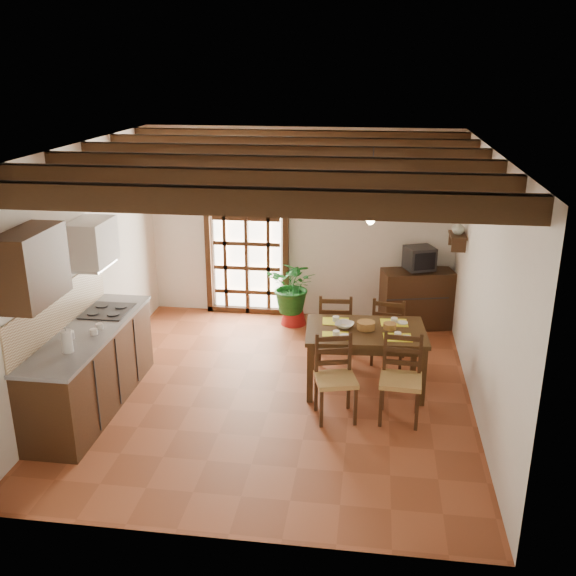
% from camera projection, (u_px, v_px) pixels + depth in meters
% --- Properties ---
extents(ground_plane, '(5.00, 5.00, 0.00)m').
position_uv_depth(ground_plane, '(275.00, 391.00, 7.52)').
color(ground_plane, brown).
extents(room_shell, '(4.52, 5.02, 2.81)m').
position_uv_depth(room_shell, '(274.00, 242.00, 6.92)').
color(room_shell, silver).
rests_on(room_shell, ground_plane).
extents(ceiling_beams, '(4.50, 4.34, 0.20)m').
position_uv_depth(ceiling_beams, '(273.00, 160.00, 6.63)').
color(ceiling_beams, black).
rests_on(ceiling_beams, room_shell).
extents(french_door, '(1.26, 0.11, 2.32)m').
position_uv_depth(french_door, '(247.00, 238.00, 9.52)').
color(french_door, white).
rests_on(french_door, ground_plane).
extents(kitchen_counter, '(0.64, 2.25, 1.38)m').
position_uv_depth(kitchen_counter, '(91.00, 367.00, 7.05)').
color(kitchen_counter, '#341E10').
rests_on(kitchen_counter, ground_plane).
extents(upper_cabinet, '(0.35, 0.80, 0.70)m').
position_uv_depth(upper_cabinet, '(32.00, 267.00, 5.96)').
color(upper_cabinet, '#341E10').
rests_on(upper_cabinet, room_shell).
extents(range_hood, '(0.38, 0.60, 0.54)m').
position_uv_depth(range_hood, '(92.00, 243.00, 7.16)').
color(range_hood, white).
rests_on(range_hood, room_shell).
extents(counter_items, '(0.50, 1.43, 0.25)m').
position_uv_depth(counter_items, '(90.00, 324.00, 6.98)').
color(counter_items, black).
rests_on(counter_items, kitchen_counter).
extents(dining_table, '(1.43, 0.98, 0.74)m').
position_uv_depth(dining_table, '(365.00, 337.00, 7.40)').
color(dining_table, '#3C2713').
rests_on(dining_table, ground_plane).
extents(chair_near_left, '(0.51, 0.50, 0.92)m').
position_uv_depth(chair_near_left, '(335.00, 393.00, 6.89)').
color(chair_near_left, tan).
rests_on(chair_near_left, ground_plane).
extents(chair_near_right, '(0.46, 0.44, 0.94)m').
position_uv_depth(chair_near_right, '(400.00, 394.00, 6.84)').
color(chair_near_right, tan).
rests_on(chair_near_right, ground_plane).
extents(chair_far_left, '(0.46, 0.44, 0.94)m').
position_uv_depth(chair_far_left, '(335.00, 340.00, 8.20)').
color(chair_far_left, tan).
rests_on(chair_far_left, ground_plane).
extents(chair_far_right, '(0.47, 0.45, 0.91)m').
position_uv_depth(chair_far_right, '(388.00, 342.00, 8.16)').
color(chair_far_right, tan).
rests_on(chair_far_right, ground_plane).
extents(table_setting, '(1.00, 0.67, 0.09)m').
position_uv_depth(table_setting, '(366.00, 328.00, 7.37)').
color(table_setting, yellow).
rests_on(table_setting, dining_table).
extents(table_bowl, '(0.26, 0.26, 0.05)m').
position_uv_depth(table_bowl, '(344.00, 325.00, 7.42)').
color(table_bowl, white).
rests_on(table_bowl, dining_table).
extents(sideboard, '(1.08, 0.67, 0.85)m').
position_uv_depth(sideboard, '(417.00, 299.00, 9.24)').
color(sideboard, '#341E10').
rests_on(sideboard, ground_plane).
extents(crt_tv, '(0.48, 0.47, 0.33)m').
position_uv_depth(crt_tv, '(419.00, 258.00, 9.03)').
color(crt_tv, black).
rests_on(crt_tv, sideboard).
extents(fuse_box, '(0.25, 0.03, 0.32)m').
position_uv_depth(fuse_box, '(406.00, 204.00, 9.07)').
color(fuse_box, white).
rests_on(fuse_box, room_shell).
extents(plant_pot, '(0.38, 0.38, 0.23)m').
position_uv_depth(plant_pot, '(293.00, 317.00, 9.44)').
color(plant_pot, maroon).
rests_on(plant_pot, ground_plane).
extents(potted_plant, '(2.21, 2.01, 2.12)m').
position_uv_depth(potted_plant, '(294.00, 287.00, 9.29)').
color(potted_plant, '#144C19').
rests_on(potted_plant, ground_plane).
extents(wall_shelf, '(0.20, 0.42, 0.20)m').
position_uv_depth(wall_shelf, '(458.00, 238.00, 8.24)').
color(wall_shelf, '#341E10').
rests_on(wall_shelf, room_shell).
extents(shelf_vase, '(0.15, 0.15, 0.15)m').
position_uv_depth(shelf_vase, '(458.00, 228.00, 8.20)').
color(shelf_vase, '#B2BFB2').
rests_on(shelf_vase, wall_shelf).
extents(shelf_flowers, '(0.14, 0.14, 0.36)m').
position_uv_depth(shelf_flowers, '(460.00, 212.00, 8.13)').
color(shelf_flowers, yellow).
rests_on(shelf_flowers, shelf_vase).
extents(framed_picture, '(0.03, 0.32, 0.32)m').
position_uv_depth(framed_picture, '(468.00, 197.00, 8.05)').
color(framed_picture, brown).
rests_on(framed_picture, room_shell).
extents(pendant_lamp, '(0.36, 0.36, 0.84)m').
position_uv_depth(pendant_lamp, '(371.00, 214.00, 7.02)').
color(pendant_lamp, black).
rests_on(pendant_lamp, room_shell).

